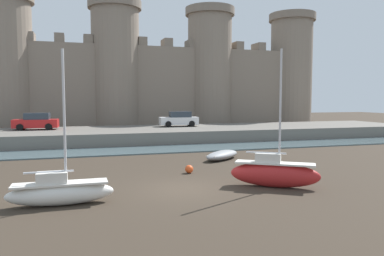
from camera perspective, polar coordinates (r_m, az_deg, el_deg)
The scene contains 10 objects.
ground_plane at distance 17.78m, azimuth -1.28°, elevation -9.29°, with size 160.00×160.00×0.00m, color #382D23.
water_channel at distance 30.65m, azimuth -8.04°, elevation -3.38°, with size 80.00×4.50×0.10m, color slate.
quay_road at distance 37.72m, azimuth -9.75°, elevation -1.06°, with size 62.57×10.00×1.22m, color #666059.
castle at distance 48.90m, azimuth -11.53°, elevation 8.08°, with size 57.21×6.64×19.38m.
sailboat_near_channel_right at distance 18.45m, azimuth 12.42°, elevation -6.64°, with size 4.04×3.13×6.56m.
rowboat_midflat_centre at distance 26.15m, azimuth 4.61°, elevation -4.10°, with size 3.59×3.20×0.62m.
sailboat_foreground_left at distance 15.98m, azimuth -19.45°, elevation -9.05°, with size 4.14×1.02×6.18m.
mooring_buoy_mid_mud at distance 21.38m, azimuth -0.44°, elevation -6.28°, with size 0.47×0.47×0.47m, color #E04C1E.
car_quay_centre_east at distance 40.44m, azimuth -1.99°, elevation 1.35°, with size 4.21×2.10×1.62m.
car_quay_east at distance 39.19m, azimuth -22.65°, elevation 0.90°, with size 4.21×2.10×1.62m.
Camera 1 is at (-4.64, -16.63, 4.25)m, focal length 35.00 mm.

